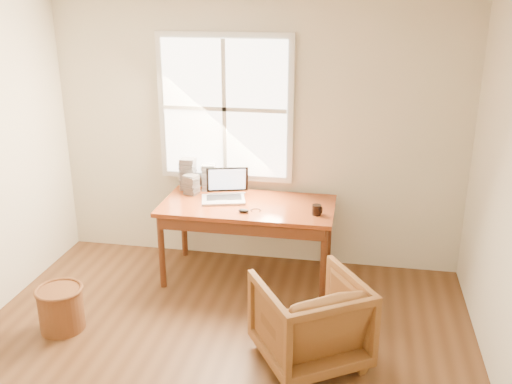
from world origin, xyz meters
TOP-DOWN VIEW (x-y plane):
  - room_shell at (-0.02, 0.16)m, footprint 4.04×4.54m
  - desk at (0.00, 1.80)m, footprint 1.60×0.80m
  - armchair at (0.71, 0.59)m, footprint 1.00×1.01m
  - wicker_stool at (-1.31, 0.64)m, footprint 0.42×0.42m
  - laptop at (-0.24, 1.84)m, footprint 0.47×0.48m
  - mouse at (0.01, 1.58)m, footprint 0.10×0.06m
  - coffee_mug at (0.65, 1.65)m, footprint 0.09×0.09m
  - cd_stack_a at (-0.45, 2.12)m, footprint 0.14×0.13m
  - cd_stack_b at (-0.59, 1.97)m, footprint 0.16×0.15m
  - cd_stack_c at (-0.66, 2.09)m, footprint 0.14×0.13m
  - cd_stack_d at (-0.43, 2.16)m, footprint 0.16×0.15m

SIDE VIEW (x-z plane):
  - wicker_stool at x=-1.31m, z-range 0.00..0.36m
  - armchair at x=0.71m, z-range 0.00..0.67m
  - desk at x=0.00m, z-range 0.71..0.75m
  - mouse at x=0.01m, z-range 0.75..0.78m
  - coffee_mug at x=0.65m, z-range 0.75..0.84m
  - cd_stack_d at x=-0.43m, z-range 0.75..0.92m
  - cd_stack_b at x=-0.59m, z-range 0.75..0.94m
  - cd_stack_a at x=-0.45m, z-range 0.75..1.01m
  - laptop at x=-0.24m, z-range 0.75..1.03m
  - cd_stack_c at x=-0.66m, z-range 0.75..1.07m
  - room_shell at x=-0.02m, z-range 0.00..2.64m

